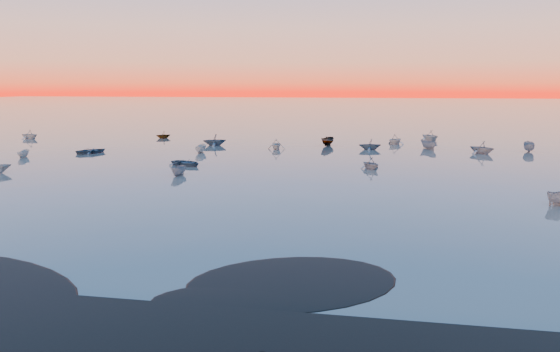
% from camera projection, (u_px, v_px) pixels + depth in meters
% --- Properties ---
extents(ground, '(600.00, 600.00, 0.00)m').
position_uv_depth(ground, '(353.00, 130.00, 125.74)').
color(ground, slate).
rests_on(ground, ground).
extents(mud_lobes, '(140.00, 6.00, 0.07)m').
position_uv_depth(mud_lobes, '(248.00, 293.00, 27.84)').
color(mud_lobes, black).
rests_on(mud_lobes, ground).
extents(moored_fleet, '(124.00, 58.00, 1.20)m').
position_uv_depth(moored_fleet, '(336.00, 156.00, 80.18)').
color(moored_fleet, beige).
rests_on(moored_fleet, ground).
extents(boat_near_left, '(3.69, 4.90, 1.13)m').
position_uv_depth(boat_near_left, '(186.00, 165.00, 71.39)').
color(boat_near_left, '#324B60').
rests_on(boat_near_left, ground).
extents(boat_near_right, '(3.39, 3.14, 1.12)m').
position_uv_depth(boat_near_right, '(371.00, 169.00, 68.66)').
color(boat_near_right, gray).
rests_on(boat_near_right, ground).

